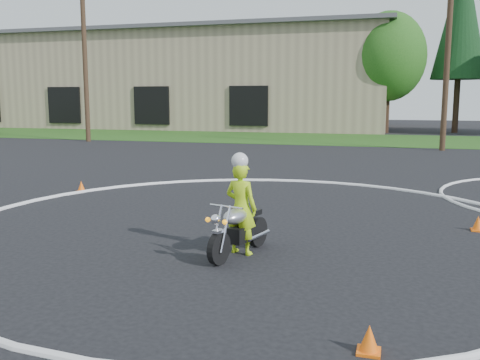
# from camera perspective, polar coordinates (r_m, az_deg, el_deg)

# --- Properties ---
(ground) EXTENTS (120.00, 120.00, 0.00)m
(ground) POSITION_cam_1_polar(r_m,az_deg,el_deg) (8.19, -4.30, -9.62)
(ground) COLOR black
(ground) RESTS_ON ground
(grass_strip) EXTENTS (120.00, 10.00, 0.02)m
(grass_strip) POSITION_cam_1_polar(r_m,az_deg,el_deg) (34.48, 11.67, 4.28)
(grass_strip) COLOR #1E4714
(grass_strip) RESTS_ON ground
(course_markings) EXTENTS (19.05, 19.05, 0.12)m
(course_markings) POSITION_cam_1_polar(r_m,az_deg,el_deg) (11.92, 13.10, -3.94)
(course_markings) COLOR silver
(course_markings) RESTS_ON ground
(primary_motorcycle) EXTENTS (0.76, 1.71, 0.92)m
(primary_motorcycle) POSITION_cam_1_polar(r_m,az_deg,el_deg) (8.80, -0.17, -5.27)
(primary_motorcycle) COLOR black
(primary_motorcycle) RESTS_ON ground
(rider_primary_grp) EXTENTS (0.64, 0.50, 1.70)m
(rider_primary_grp) POSITION_cam_1_polar(r_m,az_deg,el_deg) (8.84, 0.10, -2.71)
(rider_primary_grp) COLOR #ABDA16
(rider_primary_grp) RESTS_ON ground
(warehouse) EXTENTS (41.00, 17.00, 8.30)m
(warehouse) POSITION_cam_1_polar(r_m,az_deg,el_deg) (51.65, -7.57, 10.41)
(warehouse) COLOR tan
(warehouse) RESTS_ON ground
(utility_poles) EXTENTS (41.60, 1.12, 10.00)m
(utility_poles) POSITION_cam_1_polar(r_m,az_deg,el_deg) (28.48, 21.32, 13.42)
(utility_poles) COLOR #473321
(utility_poles) RESTS_ON ground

